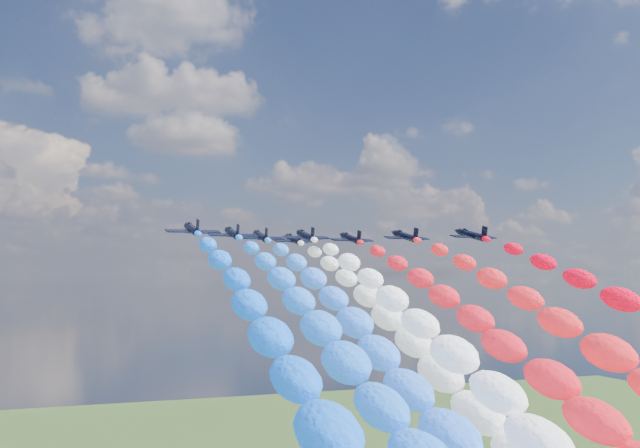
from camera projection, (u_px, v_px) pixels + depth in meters
name	position (u px, v px, depth m)	size (l,w,h in m)	color
jet_0	(192.00, 229.00, 118.04)	(8.54, 11.45, 2.52)	black
trail_0	(312.00, 442.00, 62.51)	(6.33, 112.25, 47.12)	blue
jet_1	(233.00, 233.00, 129.66)	(8.54, 11.45, 2.52)	black
trail_1	(364.00, 416.00, 74.13)	(6.33, 112.25, 47.12)	blue
jet_2	(261.00, 236.00, 139.74)	(8.54, 11.45, 2.52)	black
trail_2	(395.00, 399.00, 84.21)	(6.33, 112.25, 47.12)	#2C6EF5
jet_3	(306.00, 236.00, 137.99)	(8.54, 11.45, 2.52)	black
trail_3	(473.00, 401.00, 82.46)	(6.33, 112.25, 47.12)	white
jet_4	(294.00, 239.00, 152.42)	(8.54, 11.45, 2.52)	black
trail_4	(429.00, 382.00, 96.88)	(6.33, 112.25, 47.12)	silver
jet_5	(351.00, 238.00, 148.16)	(8.54, 11.45, 2.52)	black
trail_5	(526.00, 387.00, 92.63)	(6.33, 112.25, 47.12)	red
jet_6	(405.00, 236.00, 139.93)	(8.54, 11.45, 2.52)	black
trail_6	(634.00, 398.00, 84.40)	(6.33, 112.25, 47.12)	red
jet_7	(472.00, 235.00, 135.20)	(8.54, 11.45, 2.52)	black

